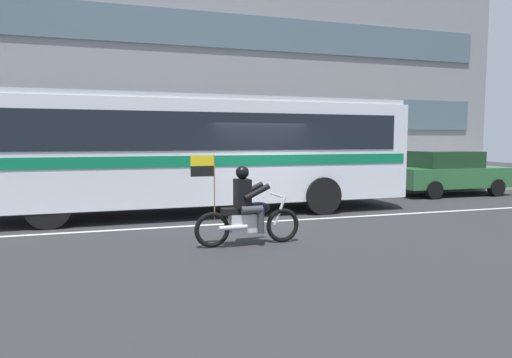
{
  "coord_description": "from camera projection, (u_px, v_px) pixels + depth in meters",
  "views": [
    {
      "loc": [
        -3.5,
        -11.03,
        2.06
      ],
      "look_at": [
        -0.39,
        -0.79,
        1.11
      ],
      "focal_mm": 30.88,
      "sensor_mm": 36.0,
      "label": 1
    }
  ],
  "objects": [
    {
      "name": "parked_sedan_curbside",
      "position": [
        448.0,
        172.0,
        16.45
      ],
      "size": [
        4.42,
        1.89,
        1.64
      ],
      "color": "#2D6638",
      "rests_on": "ground_plane"
    },
    {
      "name": "ground_plane",
      "position": [
        261.0,
        218.0,
        11.71
      ],
      "size": [
        60.0,
        60.0,
        0.0
      ],
      "primitive_type": "plane",
      "color": "#2B2B2D"
    },
    {
      "name": "transit_bus",
      "position": [
        198.0,
        146.0,
        12.25
      ],
      "size": [
        11.93,
        2.78,
        3.22
      ],
      "color": "silver",
      "rests_on": "ground_plane"
    },
    {
      "name": "fire_hydrant",
      "position": [
        278.0,
        182.0,
        16.05
      ],
      "size": [
        0.22,
        0.3,
        0.75
      ],
      "color": "gold",
      "rests_on": "sidewalk_curb"
    },
    {
      "name": "motorcycle_with_rider",
      "position": [
        247.0,
        211.0,
        8.61
      ],
      "size": [
        2.2,
        0.64,
        1.78
      ],
      "color": "black",
      "rests_on": "ground_plane"
    },
    {
      "name": "office_building_facade",
      "position": [
        208.0,
        78.0,
        18.33
      ],
      "size": [
        28.0,
        0.89,
        9.29
      ],
      "color": "gray",
      "rests_on": "ground_plane"
    },
    {
      "name": "lane_center_stripe",
      "position": [
        269.0,
        221.0,
        11.14
      ],
      "size": [
        26.6,
        0.14,
        0.01
      ],
      "primitive_type": "cube",
      "color": "silver",
      "rests_on": "ground_plane"
    },
    {
      "name": "sidewalk_curb",
      "position": [
        221.0,
        193.0,
        16.56
      ],
      "size": [
        28.0,
        3.8,
        0.15
      ],
      "primitive_type": "cube",
      "color": "gray",
      "rests_on": "ground_plane"
    }
  ]
}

